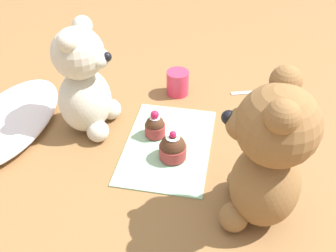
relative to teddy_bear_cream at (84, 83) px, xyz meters
The scene contains 9 objects.
ground_plane 0.23m from the teddy_bear_cream, 100.55° to the right, with size 4.00×4.00×0.00m, color olive.
knitted_placemat 0.22m from the teddy_bear_cream, 100.55° to the right, with size 0.28×0.18×0.01m, color #8EBC99.
tulle_cloth 0.21m from the teddy_bear_cream, 100.60° to the left, with size 0.34×0.18×0.04m, color silver.
teddy_bear_cream is the anchor object (origin of this frame).
teddy_bear_tan 0.42m from the teddy_bear_cream, 115.83° to the right, with size 0.15×0.15×0.28m.
cupcake_near_cream_bear 0.18m from the teddy_bear_cream, 92.96° to the right, with size 0.05×0.05×0.06m.
cupcake_near_tan_bear 0.24m from the teddy_bear_cream, 109.18° to the right, with size 0.06×0.06×0.07m.
juice_glass 0.26m from the teddy_bear_cream, 45.45° to the right, with size 0.06×0.06×0.06m, color #DB3356.
teaspoon 0.45m from the teddy_bear_cream, 60.61° to the right, with size 0.14×0.01×0.01m, color silver.
Camera 1 is at (-0.63, -0.12, 0.57)m, focal length 42.00 mm.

